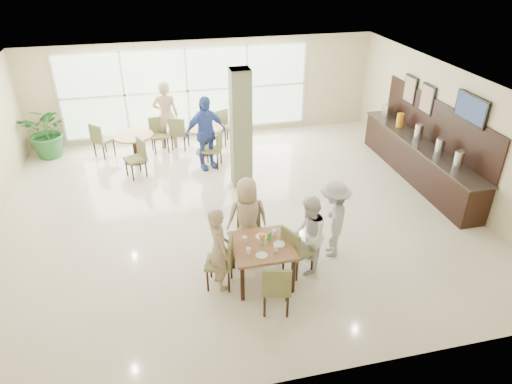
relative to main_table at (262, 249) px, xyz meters
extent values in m
plane|color=beige|center=(-0.03, 2.38, -0.66)|extent=(10.00, 10.00, 0.00)
plane|color=white|center=(-0.03, 2.38, 2.14)|extent=(10.00, 10.00, 0.00)
plane|color=beige|center=(-0.03, 6.88, 0.74)|extent=(10.00, 0.00, 10.00)
plane|color=beige|center=(-0.03, -2.12, 0.74)|extent=(10.00, 0.00, 10.00)
plane|color=beige|center=(4.97, 2.38, 0.74)|extent=(0.00, 9.00, 9.00)
plane|color=silver|center=(-0.53, 6.85, 0.74)|extent=(7.00, 0.00, 7.00)
cube|color=#6F7A55|center=(0.37, 3.58, 0.74)|extent=(0.45, 0.45, 2.80)
cube|color=brown|center=(0.00, 0.00, 0.06)|extent=(1.02, 1.02, 0.05)
cube|color=black|center=(-0.43, -0.43, -0.31)|extent=(0.06, 0.06, 0.70)
cube|color=black|center=(0.43, -0.43, -0.31)|extent=(0.06, 0.06, 0.70)
cube|color=black|center=(-0.43, 0.43, -0.31)|extent=(0.06, 0.06, 0.70)
cube|color=black|center=(0.43, 0.43, -0.31)|extent=(0.06, 0.06, 0.70)
cylinder|color=brown|center=(-2.13, 5.47, 0.07)|extent=(1.04, 1.04, 0.04)
cylinder|color=black|center=(-2.13, 5.47, -0.31)|extent=(0.10, 0.10, 0.71)
cylinder|color=black|center=(-2.13, 5.47, -0.65)|extent=(0.60, 0.60, 0.03)
cylinder|color=brown|center=(-0.22, 5.60, 0.07)|extent=(1.03, 1.03, 0.04)
cylinder|color=black|center=(-0.22, 5.60, -0.31)|extent=(0.10, 0.10, 0.71)
cylinder|color=black|center=(-0.22, 5.60, -0.65)|extent=(0.60, 0.60, 0.03)
cylinder|color=white|center=(-0.27, -0.18, 0.14)|extent=(0.08, 0.08, 0.10)
cylinder|color=white|center=(0.28, 0.23, 0.14)|extent=(0.08, 0.08, 0.10)
cylinder|color=white|center=(0.19, -0.22, 0.14)|extent=(0.08, 0.08, 0.10)
cylinder|color=white|center=(-0.27, 0.15, 0.14)|extent=(0.08, 0.08, 0.10)
cylinder|color=white|center=(-0.08, -0.30, 0.09)|extent=(0.20, 0.20, 0.01)
cylinder|color=white|center=(0.04, 0.22, 0.09)|extent=(0.20, 0.20, 0.01)
cylinder|color=white|center=(0.28, -0.06, 0.09)|extent=(0.20, 0.20, 0.01)
cylinder|color=#99B27F|center=(0.00, 0.00, 0.15)|extent=(0.07, 0.07, 0.12)
sphere|color=orange|center=(0.03, 0.00, 0.26)|extent=(0.07, 0.07, 0.07)
sphere|color=orange|center=(-0.02, 0.03, 0.26)|extent=(0.07, 0.07, 0.07)
sphere|color=orange|center=(-0.01, -0.03, 0.26)|extent=(0.07, 0.07, 0.07)
cube|color=green|center=(0.15, 0.10, 0.16)|extent=(0.09, 0.08, 0.15)
cube|color=black|center=(4.65, 2.88, -0.21)|extent=(0.60, 4.60, 0.90)
cube|color=black|center=(4.65, 2.88, 0.26)|extent=(0.64, 4.70, 0.04)
cube|color=black|center=(4.94, 2.88, 0.79)|extent=(0.04, 4.60, 1.00)
cylinder|color=silver|center=(4.65, 1.48, 0.48)|extent=(0.20, 0.20, 0.40)
cylinder|color=silver|center=(4.65, 2.18, 0.48)|extent=(0.20, 0.20, 0.40)
cylinder|color=silver|center=(4.65, 3.08, 0.48)|extent=(0.20, 0.20, 0.40)
cylinder|color=orange|center=(4.65, 3.98, 0.46)|extent=(0.18, 0.18, 0.36)
cube|color=silver|center=(4.65, 4.68, 0.46)|extent=(0.18, 0.30, 0.36)
cube|color=black|center=(4.91, 1.78, 1.49)|extent=(0.06, 1.00, 0.58)
cube|color=#7F99CC|center=(4.89, 1.78, 1.49)|extent=(0.01, 0.92, 0.50)
cube|color=black|center=(4.92, 3.38, 1.19)|extent=(0.04, 0.55, 0.70)
cube|color=#925C35|center=(4.90, 3.38, 1.19)|extent=(0.01, 0.47, 0.62)
cube|color=black|center=(4.92, 4.18, 1.19)|extent=(0.04, 0.55, 0.70)
cube|color=#925C35|center=(4.90, 4.18, 1.19)|extent=(0.01, 0.47, 0.62)
imported|color=#2A6B2F|center=(-4.35, 6.31, 0.06)|extent=(1.57, 1.57, 1.44)
imported|color=tan|center=(-0.73, 0.03, 0.10)|extent=(0.49, 0.63, 1.53)
imported|color=tan|center=(-0.07, 0.84, 0.12)|extent=(0.77, 0.42, 1.56)
imported|color=white|center=(0.86, 0.10, 0.08)|extent=(0.78, 0.87, 1.48)
imported|color=#A8A8AA|center=(1.46, 0.45, 0.10)|extent=(0.88, 1.12, 1.53)
imported|color=#3A55AF|center=(-0.33, 4.65, 0.29)|extent=(1.26, 0.95, 1.90)
imported|color=white|center=(0.64, 5.58, 0.16)|extent=(1.11, 1.65, 1.64)
imported|color=tan|center=(-1.22, 6.17, 0.29)|extent=(0.74, 0.52, 1.92)
camera|label=1|loc=(-1.51, -6.06, 4.64)|focal=32.00mm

